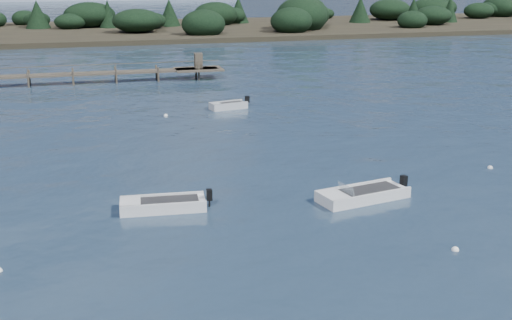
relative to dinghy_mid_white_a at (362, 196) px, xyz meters
name	(u,v)px	position (x,y,z in m)	size (l,w,h in m)	color
ground	(149,64)	(-5.48, 50.97, -0.16)	(400.00, 400.00, 0.00)	#172637
dinghy_mid_white_a	(362,196)	(0.00, 0.00, 0.00)	(5.21, 2.68, 1.19)	silver
tender_far_white	(228,107)	(-1.79, 23.21, 0.01)	(3.55, 1.86, 1.19)	#A5A9AC
dinghy_mid_grey	(163,207)	(-10.06, 1.22, 0.00)	(4.56, 1.91, 1.14)	silver
buoy_b	(455,250)	(1.22, -6.72, -0.16)	(0.32, 0.32, 0.32)	white
buoy_d	(490,168)	(9.51, 2.95, -0.16)	(0.32, 0.32, 0.32)	white
buoy_e	(166,116)	(-7.23, 21.91, -0.16)	(0.32, 0.32, 0.32)	white
far_headland	(259,19)	(19.52, 90.97, 1.81)	(190.00, 40.00, 5.80)	black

